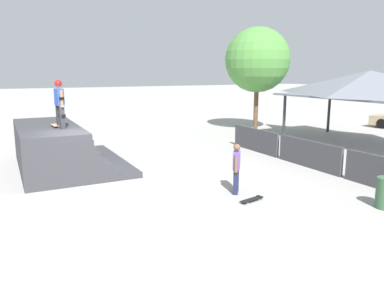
{
  "coord_description": "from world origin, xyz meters",
  "views": [
    {
      "loc": [
        12.38,
        -2.41,
        3.62
      ],
      "look_at": [
        -0.1,
        4.0,
        0.92
      ],
      "focal_mm": 35.0,
      "sensor_mm": 36.0,
      "label": 1
    }
  ],
  "objects_px": {
    "skater_on_deck": "(59,101)",
    "tree_beside_pavilion": "(257,60)",
    "skateboard_on_ground": "(252,199)",
    "skateboard_on_deck": "(55,125)",
    "bystander_walking": "(236,166)"
  },
  "relations": [
    {
      "from": "skater_on_deck",
      "to": "tree_beside_pavilion",
      "type": "relative_size",
      "value": 0.27
    },
    {
      "from": "skater_on_deck",
      "to": "skateboard_on_deck",
      "type": "relative_size",
      "value": 2.08
    },
    {
      "from": "bystander_walking",
      "to": "skater_on_deck",
      "type": "bearing_deg",
      "value": 80.78
    },
    {
      "from": "bystander_walking",
      "to": "tree_beside_pavilion",
      "type": "xyz_separation_m",
      "value": [
        -9.92,
        8.1,
        3.5
      ]
    },
    {
      "from": "skater_on_deck",
      "to": "bystander_walking",
      "type": "xyz_separation_m",
      "value": [
        4.6,
        4.33,
        -1.8
      ]
    },
    {
      "from": "skateboard_on_ground",
      "to": "tree_beside_pavilion",
      "type": "bearing_deg",
      "value": 41.84
    },
    {
      "from": "tree_beside_pavilion",
      "to": "skateboard_on_deck",
      "type": "bearing_deg",
      "value": -68.79
    },
    {
      "from": "tree_beside_pavilion",
      "to": "skateboard_on_ground",
      "type": "bearing_deg",
      "value": -36.97
    },
    {
      "from": "bystander_walking",
      "to": "skateboard_on_ground",
      "type": "relative_size",
      "value": 1.88
    },
    {
      "from": "skater_on_deck",
      "to": "skateboard_on_ground",
      "type": "relative_size",
      "value": 2.08
    },
    {
      "from": "skateboard_on_deck",
      "to": "tree_beside_pavilion",
      "type": "relative_size",
      "value": 0.13
    },
    {
      "from": "skateboard_on_deck",
      "to": "skateboard_on_ground",
      "type": "xyz_separation_m",
      "value": [
        5.9,
        4.46,
        -1.67
      ]
    },
    {
      "from": "bystander_walking",
      "to": "skateboard_on_ground",
      "type": "bearing_deg",
      "value": -143.33
    },
    {
      "from": "skateboard_on_ground",
      "to": "tree_beside_pavilion",
      "type": "relative_size",
      "value": 0.13
    },
    {
      "from": "skater_on_deck",
      "to": "skateboard_on_deck",
      "type": "bearing_deg",
      "value": -172.31
    }
  ]
}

